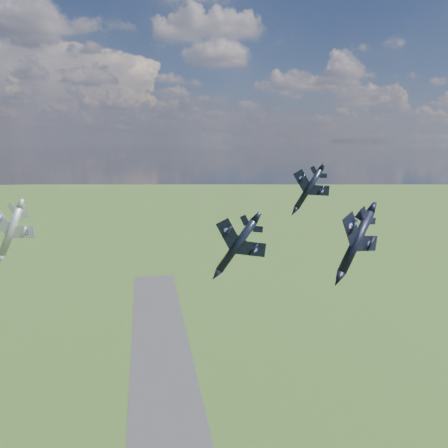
{
  "coord_description": "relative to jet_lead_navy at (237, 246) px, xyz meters",
  "views": [
    {
      "loc": [
        -5.54,
        -61.98,
        97.51
      ],
      "look_at": [
        7.65,
        9.18,
        83.75
      ],
      "focal_mm": 35.0,
      "sensor_mm": 36.0,
      "label": 1
    }
  ],
  "objects": [
    {
      "name": "jet_lead_navy",
      "position": [
        0.0,
        0.0,
        0.0
      ],
      "size": [
        13.16,
        16.17,
        8.12
      ],
      "primitive_type": null,
      "rotation": [
        0.0,
        0.59,
        -0.24
      ],
      "color": "black"
    },
    {
      "name": "jet_right_navy",
      "position": [
        12.2,
        -17.68,
        4.17
      ],
      "size": [
        13.31,
        15.12,
        7.32
      ],
      "primitive_type": null,
      "rotation": [
        0.0,
        0.62,
        0.43
      ],
      "color": "black"
    },
    {
      "name": "jet_high_navy",
      "position": [
        18.31,
        15.27,
        7.55
      ],
      "size": [
        11.13,
        13.94,
        6.83
      ],
      "primitive_type": null,
      "rotation": [
        0.0,
        0.54,
        -0.18
      ],
      "color": "black"
    },
    {
      "name": "jet_left_silver",
      "position": [
        -37.77,
        9.79,
        1.9
      ],
      "size": [
        12.69,
        14.97,
        6.35
      ],
      "primitive_type": null,
      "rotation": [
        0.0,
        0.44,
        -0.29
      ],
      "color": "#A3A5AE"
    }
  ]
}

